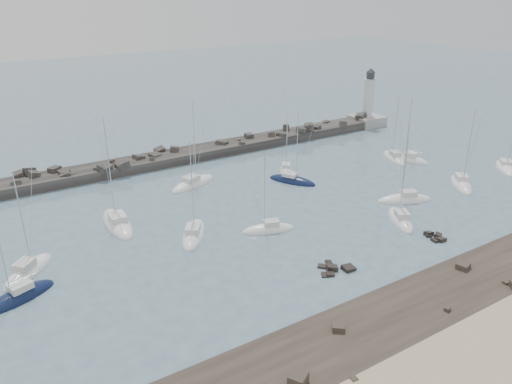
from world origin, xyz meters
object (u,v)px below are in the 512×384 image
Objects in this scene: sailboat_11 at (505,168)px; sailboat_13 at (461,185)px; sailboat_4 at (193,184)px; sailboat_7 at (400,220)px; sailboat_3 at (194,235)px; sailboat_9 at (405,200)px; sailboat_6 at (286,171)px; lighthouse at (367,113)px; sailboat_12 at (394,159)px; sailboat_0 at (28,272)px; sailboat_8 at (292,181)px; sailboat_10 at (408,160)px; sailboat_5 at (269,230)px; sailboat_1 at (117,224)px; sailboat_2 at (19,298)px.

sailboat_13 is (-14.27, -0.94, 0.02)m from sailboat_11.
sailboat_4 is 35.47m from sailboat_7.
sailboat_9 is (34.19, -7.32, 0.01)m from sailboat_3.
sailboat_11 is at bearing -29.73° from sailboat_6.
sailboat_12 is at bearing -121.67° from lighthouse.
sailboat_9 reaches higher than sailboat_0.
sailboat_8 is 1.04× the size of sailboat_10.
sailboat_0 is at bearing 168.67° from sailboat_5.
sailboat_13 is (-14.07, -38.30, -2.94)m from lighthouse.
sailboat_8 is at bearing -27.08° from sailboat_4.
sailboat_1 reaches higher than lighthouse.
sailboat_6 is at bearing 95.19° from sailboat_7.
sailboat_7 is 0.94× the size of sailboat_11.
sailboat_9 is at bearing -12.08° from sailboat_3.
sailboat_8 is at bearing 157.06° from sailboat_11.
sailboat_7 is 28.62m from sailboat_10.
sailboat_11 is at bearing -12.75° from sailboat_1.
sailboat_10 is at bearing 7.07° from sailboat_3.
lighthouse is 0.99× the size of sailboat_3.
sailboat_7 is at bearing -140.03° from sailboat_10.
sailboat_0 is at bearing 70.29° from sailboat_2.
sailboat_9 is at bearing -21.00° from sailboat_1.
sailboat_11 is (52.19, -2.62, -0.01)m from sailboat_5.
sailboat_5 is 0.89× the size of sailboat_7.
sailboat_2 is 0.94× the size of sailboat_3.
lighthouse is 87.84m from sailboat_0.
sailboat_4 reaches higher than sailboat_6.
sailboat_3 is 0.99× the size of sailboat_13.
sailboat_1 is 1.25× the size of sailboat_2.
sailboat_6 is 0.84× the size of sailboat_9.
sailboat_1 reaches higher than sailboat_3.
sailboat_0 is at bearing 173.93° from sailboat_11.
sailboat_9 is (42.21, -16.21, 0.00)m from sailboat_1.
sailboat_11 is 20.57m from sailboat_12.
sailboat_2 is at bearing -170.80° from sailboat_12.
lighthouse is at bearing 51.61° from sailboat_7.
lighthouse is at bearing 58.33° from sailboat_12.
sailboat_6 is at bearing 19.36° from sailboat_2.
sailboat_10 is at bearing 14.66° from sailboat_5.
sailboat_1 is (13.30, 6.98, -0.01)m from sailboat_0.
sailboat_4 is 35.80m from sailboat_9.
sailboat_1 is 1.40× the size of sailboat_5.
sailboat_13 is (37.92, -3.57, 0.01)m from sailboat_5.
sailboat_12 is at bearing -2.43° from sailboat_8.
sailboat_5 is 1.02× the size of sailboat_6.
sailboat_0 reaches higher than sailboat_7.
lighthouse reaches higher than sailboat_7.
sailboat_7 is at bearing -134.52° from sailboat_12.
sailboat_12 is at bearing 48.33° from sailboat_9.
sailboat_2 is at bearing -146.74° from sailboat_4.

